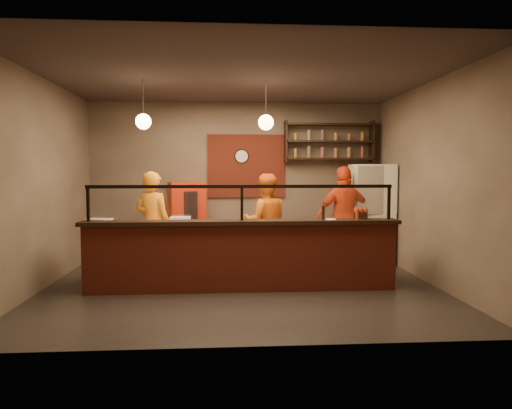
{
  "coord_description": "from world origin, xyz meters",
  "views": [
    {
      "loc": [
        -0.25,
        -7.0,
        1.76
      ],
      "look_at": [
        0.25,
        0.3,
        1.25
      ],
      "focal_mm": 32.0,
      "sensor_mm": 36.0,
      "label": 1
    }
  ],
  "objects": [
    {
      "name": "red_cooler",
      "position": [
        -1.01,
        2.15,
        0.79
      ],
      "size": [
        0.8,
        0.76,
        1.57
      ],
      "primitive_type": "cube",
      "rotation": [
        0.0,
        0.0,
        0.24
      ],
      "color": "#B7230C",
      "rests_on": "floor"
    },
    {
      "name": "worktop",
      "position": [
        0.0,
        0.2,
        0.88
      ],
      "size": [
        4.6,
        0.75,
        0.05
      ],
      "primitive_type": "cube",
      "color": "silver",
      "rests_on": "worktop_cabinet"
    },
    {
      "name": "small_plate",
      "position": [
        1.33,
        -0.31,
        1.07
      ],
      "size": [
        0.22,
        0.22,
        0.01
      ],
      "primitive_type": "cylinder",
      "rotation": [
        0.0,
        0.0,
        -0.33
      ],
      "color": "silver",
      "rests_on": "counter_ledge"
    },
    {
      "name": "cook_left",
      "position": [
        -1.47,
        0.8,
        0.89
      ],
      "size": [
        0.77,
        0.65,
        1.78
      ],
      "primitive_type": "imported",
      "rotation": [
        0.0,
        0.0,
        2.74
      ],
      "color": "orange",
      "rests_on": "floor"
    },
    {
      "name": "sneeze_guard",
      "position": [
        0.0,
        -0.3,
        1.37
      ],
      "size": [
        4.5,
        0.05,
        0.52
      ],
      "color": "white",
      "rests_on": "counter_ledge"
    },
    {
      "name": "wall_back",
      "position": [
        0.0,
        2.5,
        1.6
      ],
      "size": [
        6.0,
        0.0,
        6.0
      ],
      "primitive_type": "plane",
      "rotation": [
        1.57,
        0.0,
        0.0
      ],
      "color": "#716353",
      "rests_on": "floor"
    },
    {
      "name": "counter_ledge",
      "position": [
        0.0,
        -0.3,
        1.03
      ],
      "size": [
        4.7,
        0.37,
        0.06
      ],
      "primitive_type": "cube",
      "color": "black",
      "rests_on": "service_counter"
    },
    {
      "name": "wall_right",
      "position": [
        3.0,
        0.0,
        1.6
      ],
      "size": [
        0.0,
        5.0,
        5.0
      ],
      "primitive_type": "plane",
      "rotation": [
        1.57,
        0.0,
        -1.57
      ],
      "color": "#716353",
      "rests_on": "floor"
    },
    {
      "name": "service_counter",
      "position": [
        0.0,
        -0.3,
        0.5
      ],
      "size": [
        4.6,
        0.25,
        1.0
      ],
      "primitive_type": "cube",
      "color": "maroon",
      "rests_on": "floor"
    },
    {
      "name": "prep_tub_b",
      "position": [
        -0.97,
        0.35,
        0.98
      ],
      "size": [
        0.32,
        0.26,
        0.16
      ],
      "primitive_type": "cube",
      "rotation": [
        0.0,
        0.0,
        -0.02
      ],
      "color": "silver",
      "rests_on": "worktop"
    },
    {
      "name": "ceiling",
      "position": [
        0.0,
        0.0,
        3.2
      ],
      "size": [
        6.0,
        6.0,
        0.0
      ],
      "primitive_type": "plane",
      "rotation": [
        3.14,
        0.0,
        0.0
      ],
      "color": "#3C322E",
      "rests_on": "wall_back"
    },
    {
      "name": "cook_mid",
      "position": [
        0.48,
        1.19,
        0.87
      ],
      "size": [
        0.88,
        0.71,
        1.74
      ],
      "primitive_type": "imported",
      "rotation": [
        0.0,
        0.0,
        3.2
      ],
      "color": "orange",
      "rests_on": "floor"
    },
    {
      "name": "wall_clock",
      "position": [
        0.1,
        2.46,
        2.1
      ],
      "size": [
        0.3,
        0.04,
        0.3
      ],
      "primitive_type": "cylinder",
      "rotation": [
        1.57,
        0.0,
        0.0
      ],
      "color": "black",
      "rests_on": "wall_back"
    },
    {
      "name": "rolling_pin",
      "position": [
        -1.02,
        0.23,
        0.93
      ],
      "size": [
        0.35,
        0.13,
        0.06
      ],
      "primitive_type": "cylinder",
      "rotation": [
        0.0,
        1.57,
        0.22
      ],
      "color": "yellow",
      "rests_on": "worktop"
    },
    {
      "name": "fridge",
      "position": [
        2.6,
        1.7,
        0.96
      ],
      "size": [
        0.88,
        0.83,
        1.92
      ],
      "primitive_type": "cube",
      "rotation": [
        0.0,
        0.0,
        -0.11
      ],
      "color": "#ECE8C8",
      "rests_on": "floor"
    },
    {
      "name": "pepper_mill",
      "position": [
        1.22,
        -0.3,
        1.16
      ],
      "size": [
        0.05,
        0.05,
        0.21
      ],
      "primitive_type": "cylinder",
      "rotation": [
        0.0,
        0.0,
        -0.18
      ],
      "color": "black",
      "rests_on": "counter_ledge"
    },
    {
      "name": "wall_shelving",
      "position": [
        1.9,
        2.32,
        2.4
      ],
      "size": [
        1.84,
        0.28,
        0.85
      ],
      "color": "black",
      "rests_on": "wall_back"
    },
    {
      "name": "prep_tub_a",
      "position": [
        -2.15,
        0.14,
        0.97
      ],
      "size": [
        0.33,
        0.31,
        0.13
      ],
      "primitive_type": "cube",
      "rotation": [
        0.0,
        0.0,
        0.43
      ],
      "color": "white",
      "rests_on": "worktop"
    },
    {
      "name": "condiment_caddy",
      "position": [
        1.81,
        -0.23,
        1.11
      ],
      "size": [
        0.23,
        0.21,
        0.11
      ],
      "primitive_type": "cube",
      "rotation": [
        0.0,
        0.0,
        -0.33
      ],
      "color": "black",
      "rests_on": "counter_ledge"
    },
    {
      "name": "wall_front",
      "position": [
        0.0,
        -2.5,
        1.6
      ],
      "size": [
        6.0,
        0.0,
        6.0
      ],
      "primitive_type": "plane",
      "rotation": [
        -1.57,
        0.0,
        0.0
      ],
      "color": "#716353",
      "rests_on": "floor"
    },
    {
      "name": "floor",
      "position": [
        0.0,
        0.0,
        0.0
      ],
      "size": [
        6.0,
        6.0,
        0.0
      ],
      "primitive_type": "plane",
      "color": "black",
      "rests_on": "ground"
    },
    {
      "name": "pendant_left",
      "position": [
        -1.5,
        0.2,
        2.55
      ],
      "size": [
        0.24,
        0.24,
        0.77
      ],
      "color": "black",
      "rests_on": "ceiling"
    },
    {
      "name": "prep_tub_c",
      "position": [
        -2.15,
        -0.02,
        0.98
      ],
      "size": [
        0.39,
        0.34,
        0.17
      ],
      "primitive_type": "cube",
      "rotation": [
        0.0,
        0.0,
        -0.22
      ],
      "color": "silver",
      "rests_on": "worktop"
    },
    {
      "name": "pizza_dough",
      "position": [
        0.83,
        0.23,
        0.91
      ],
      "size": [
        0.66,
        0.66,
        0.01
      ],
      "primitive_type": "cylinder",
      "rotation": [
        0.0,
        0.0,
        -0.19
      ],
      "color": "white",
      "rests_on": "worktop"
    },
    {
      "name": "cook_right",
      "position": [
        1.98,
        1.34,
        0.94
      ],
      "size": [
        1.15,
        0.6,
        1.88
      ],
      "primitive_type": "imported",
      "rotation": [
        0.0,
        0.0,
        3.27
      ],
      "color": "red",
      "rests_on": "floor"
    },
    {
      "name": "wall_left",
      "position": [
        -3.0,
        0.0,
        1.6
      ],
      "size": [
        0.0,
        5.0,
        5.0
      ],
      "primitive_type": "plane",
      "rotation": [
        1.57,
        0.0,
        1.57
      ],
      "color": "#716353",
      "rests_on": "floor"
    },
    {
      "name": "worktop_cabinet",
      "position": [
        0.0,
        0.2,
        0.42
      ],
      "size": [
        4.6,
        0.75,
        0.85
      ],
      "primitive_type": "cube",
      "color": "gray",
      "rests_on": "floor"
    },
    {
      "name": "pendant_right",
      "position": [
        0.4,
        0.2,
        2.55
      ],
      "size": [
        0.24,
        0.24,
        0.77
      ],
      "color": "black",
      "rests_on": "ceiling"
    },
    {
      "name": "brick_patch",
      "position": [
        0.2,
        2.47,
        1.9
      ],
      "size": [
        1.6,
        0.04,
        1.3
      ],
      "primitive_type": "cube",
      "color": "maroon",
      "rests_on": "wall_back"
    }
  ]
}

